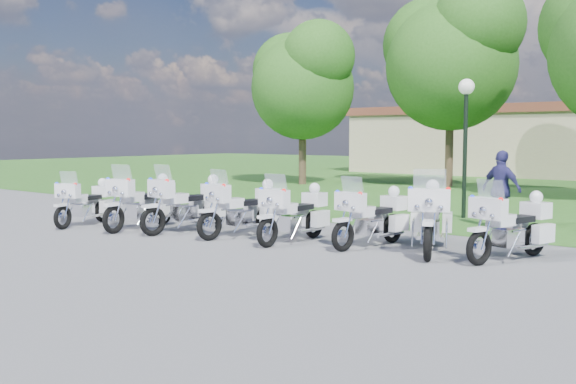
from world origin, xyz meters
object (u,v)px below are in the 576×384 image
Objects in this scene: motorcycle_0 at (86,202)px; motorcycle_6 at (431,216)px; motorcycle_1 at (143,201)px; bystander_c at (501,190)px; motorcycle_3 at (244,208)px; motorcycle_7 at (513,226)px; motorcycle_2 at (189,203)px; motorcycle_5 at (373,216)px; lamp_post at (466,113)px; motorcycle_4 at (295,213)px.

motorcycle_6 reaches higher than motorcycle_0.
bystander_c is at bearing -150.26° from motorcycle_1.
motorcycle_0 is at bearing -10.83° from motorcycle_6.
motorcycle_1 is at bearing -179.38° from motorcycle_0.
motorcycle_3 is 1.05× the size of motorcycle_7.
motorcycle_6 is (5.81, 1.14, 0.02)m from motorcycle_2.
motorcycle_5 is at bearing -16.64° from motorcycle_6.
motorcycle_1 is 0.98× the size of motorcycle_2.
motorcycle_5 is 6.09m from lamp_post.
motorcycle_2 is at bearing 20.56° from motorcycle_5.
motorcycle_6 is at bearing -165.91° from motorcycle_4.
motorcycle_0 is at bearing 12.16° from motorcycle_4.
motorcycle_0 is 0.92× the size of motorcycle_4.
motorcycle_6 is at bearing -163.20° from motorcycle_2.
motorcycle_6 is at bearing 110.15° from bystander_c.
motorcycle_1 reaches higher than motorcycle_3.
motorcycle_2 reaches higher than motorcycle_4.
lamp_post is (-3.23, 5.27, 2.32)m from motorcycle_7.
motorcycle_0 is 8.99m from motorcycle_6.
motorcycle_3 is 0.60× the size of lamp_post.
motorcycle_7 is at bearing -58.53° from lamp_post.
lamp_post is (-0.41, 5.62, 2.33)m from motorcycle_5.
motorcycle_1 is 1.09× the size of motorcycle_5.
motorcycle_6 reaches higher than motorcycle_1.
motorcycle_7 is (2.81, 0.34, 0.01)m from motorcycle_5.
motorcycle_3 is at bearing 20.81° from motorcycle_5.
motorcycle_6 is at bearing -160.36° from motorcycle_3.
bystander_c is (2.77, 4.83, 0.34)m from motorcycle_4.
motorcycle_7 is (8.67, 1.69, -0.04)m from motorcycle_1.
motorcycle_3 is at bearing 68.48° from bystander_c.
lamp_post is at bearing -77.44° from motorcycle_5.
lamp_post is at bearing -22.07° from bystander_c.
lamp_post reaches higher than motorcycle_3.
motorcycle_2 is at bearing -173.59° from motorcycle_1.
motorcycle_6 is 4.11m from bystander_c.
motorcycle_6 is at bearing 176.29° from motorcycle_0.
motorcycle_4 is 1.72m from motorcycle_5.
motorcycle_0 is at bearing 28.35° from motorcycle_7.
motorcycle_4 is at bearing -101.03° from lamp_post.
motorcycle_2 is 0.63× the size of lamp_post.
motorcycle_3 is 1.20× the size of bystander_c.
motorcycle_6 is at bearing -164.53° from motorcycle_5.
motorcycle_0 is at bearing 54.10° from bystander_c.
motorcycle_0 is 10.57m from motorcycle_7.
motorcycle_7 is at bearing -177.85° from motorcycle_1.
motorcycle_7 is (5.86, 1.02, -0.02)m from motorcycle_3.
motorcycle_0 is 1.74m from motorcycle_1.
motorcycle_3 is at bearing 4.02° from motorcycle_4.
motorcycle_6 is 1.59m from motorcycle_7.
motorcycle_6 reaches higher than motorcycle_7.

